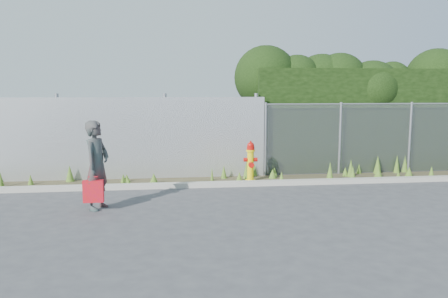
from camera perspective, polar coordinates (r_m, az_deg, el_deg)
ground at (r=9.23m, az=2.91°, el=-7.30°), size 80.00×80.00×0.00m
curb at (r=10.95m, az=1.31°, el=-4.57°), size 16.00×0.22×0.12m
weed_strip at (r=11.58m, az=0.49°, el=-3.49°), size 16.00×1.30×0.53m
corrugated_fence at (r=11.99m, az=-15.07°, el=1.29°), size 8.50×0.21×2.30m
chainlink_fence at (r=13.19m, az=19.14°, el=1.38°), size 6.50×0.07×2.05m
hedge at (r=14.09m, az=17.33°, el=6.07°), size 7.85×2.14×3.71m
fire_hydrant at (r=11.38m, az=3.49°, el=-1.73°), size 0.36×0.32×1.08m
woman at (r=9.11m, az=-16.25°, el=-2.04°), size 0.64×0.77×1.79m
red_tote_bag at (r=9.00m, az=-16.69°, el=-5.31°), size 0.39×0.14×0.51m
black_shoulder_bag at (r=9.20m, az=-16.30°, el=-1.04°), size 0.24×0.10×0.18m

